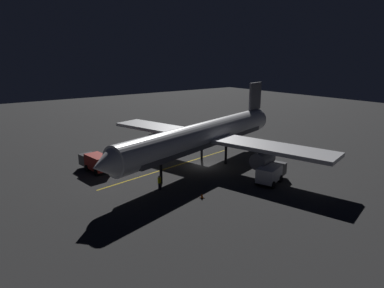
# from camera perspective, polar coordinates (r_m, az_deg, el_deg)

# --- Properties ---
(ground_plane) EXTENTS (180.00, 180.00, 0.20)m
(ground_plane) POSITION_cam_1_polar(r_m,az_deg,el_deg) (48.95, 1.87, -3.73)
(ground_plane) COLOR #303030
(apron_guide_stripe) EXTENTS (4.08, 23.77, 0.01)m
(apron_guide_stripe) POSITION_cam_1_polar(r_m,az_deg,el_deg) (48.31, -3.44, -3.86)
(apron_guide_stripe) COLOR gold
(apron_guide_stripe) RESTS_ON ground_plane
(airliner) EXTENTS (35.78, 37.90, 10.90)m
(airliner) POSITION_cam_1_polar(r_m,az_deg,el_deg) (48.24, 2.34, 1.40)
(airliner) COLOR white
(airliner) RESTS_ON ground_plane
(baggage_truck) EXTENTS (5.74, 2.78, 2.35)m
(baggage_truck) POSITION_cam_1_polar(r_m,az_deg,el_deg) (48.11, -15.88, -2.99)
(baggage_truck) COLOR maroon
(baggage_truck) RESTS_ON ground_plane
(catering_truck) EXTENTS (3.79, 5.82, 2.20)m
(catering_truck) POSITION_cam_1_polar(r_m,az_deg,el_deg) (43.38, 13.14, -4.81)
(catering_truck) COLOR silver
(catering_truck) RESTS_ON ground_plane
(ground_crew_worker) EXTENTS (0.40, 0.40, 1.74)m
(ground_crew_worker) POSITION_cam_1_polar(r_m,az_deg,el_deg) (40.18, -5.50, -6.46)
(ground_crew_worker) COLOR black
(ground_crew_worker) RESTS_ON ground_plane
(traffic_cone_near_left) EXTENTS (0.50, 0.50, 0.55)m
(traffic_cone_near_left) POSITION_cam_1_polar(r_m,az_deg,el_deg) (47.08, -10.11, -4.26)
(traffic_cone_near_left) COLOR #EA590F
(traffic_cone_near_left) RESTS_ON ground_plane
(traffic_cone_near_right) EXTENTS (0.50, 0.50, 0.55)m
(traffic_cone_near_right) POSITION_cam_1_polar(r_m,az_deg,el_deg) (37.98, 1.69, -8.72)
(traffic_cone_near_right) COLOR #EA590F
(traffic_cone_near_right) RESTS_ON ground_plane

